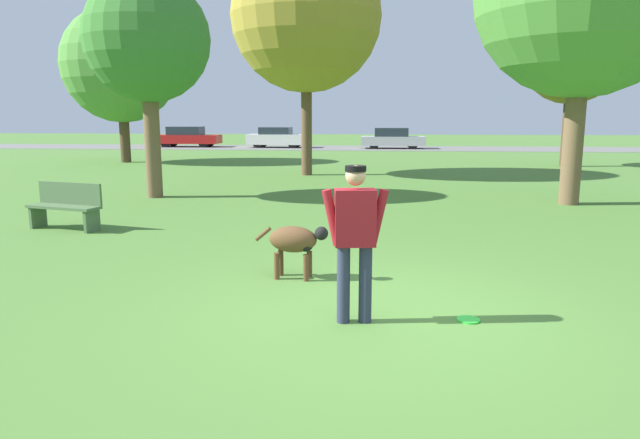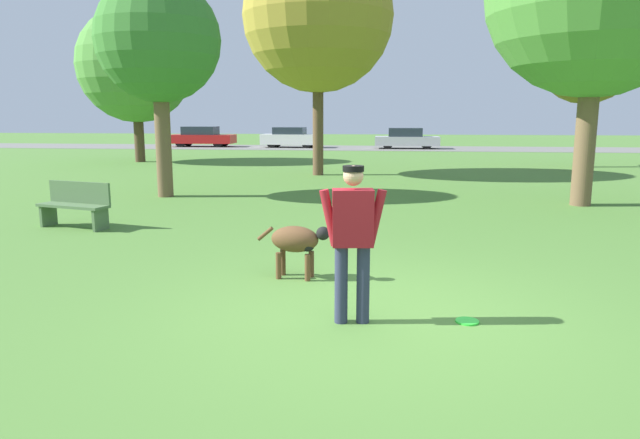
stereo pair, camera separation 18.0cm
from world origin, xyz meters
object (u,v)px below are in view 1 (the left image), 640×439
parked_car_white (277,138)px  park_bench (66,204)px  parked_car_red (187,137)px  tree_far_right (573,55)px  parked_car_silver (392,139)px  tree_near_left (147,41)px  person (355,232)px  tree_far_left (120,65)px  dog (296,241)px  tree_mid_center (306,16)px  frisbee (468,320)px

parked_car_white → park_bench: 27.48m
parked_car_red → parked_car_white: (6.12, -0.17, -0.01)m
tree_far_right → park_bench: bearing=-132.2°
parked_car_red → parked_car_white: bearing=-2.5°
parked_car_red → parked_car_silver: size_ratio=1.07×
parked_car_red → tree_near_left: bearing=-74.0°
person → tree_far_left: (-11.05, 19.11, 3.31)m
tree_far_right → parked_car_white: (-14.25, 12.86, -3.77)m
parked_car_white → person: bearing=-76.7°
tree_near_left → parked_car_white: tree_near_left is taller
parked_car_white → tree_far_right: bearing=-40.2°
dog → tree_far_right: tree_far_right is taller
dog → parked_car_silver: (1.86, 29.84, 0.16)m
tree_mid_center → parked_car_silver: 17.92m
tree_mid_center → tree_far_left: 10.03m
tree_near_left → parked_car_red: tree_near_left is taller
person → park_bench: (-5.42, 4.27, -0.47)m
dog → parked_car_white: bearing=107.2°
person → parked_car_white: (-6.44, 31.73, -0.26)m
person → tree_near_left: (-5.43, 8.44, 2.92)m
person → tree_near_left: 10.45m
frisbee → park_bench: size_ratio=0.16×
parked_car_white → dog: bearing=-77.6°
person → tree_mid_center: size_ratio=0.20×
tree_near_left → parked_car_silver: bearing=74.2°
parked_car_silver → tree_far_right: bearing=-62.5°
person → tree_far_left: size_ratio=0.23×
dog → tree_mid_center: 13.83m
dog → parked_car_red: bearing=117.8°
dog → tree_mid_center: size_ratio=0.12×
frisbee → parked_car_red: bearing=113.4°
tree_far_right → tree_far_left: tree_far_left is taller
parked_car_red → parked_car_white: size_ratio=1.10×
dog → parked_car_silver: size_ratio=0.24×
tree_mid_center → parked_car_red: size_ratio=1.83×
tree_near_left → tree_far_left: tree_far_left is taller
parked_car_silver → parked_car_white: bearing=176.1°
tree_near_left → tree_far_left: (-5.61, 10.67, 0.39)m
tree_mid_center → person: bearing=-80.9°
tree_far_left → parked_car_red: tree_far_left is taller
parked_car_red → parked_car_silver: parked_car_red is taller
dog → parked_car_silver: 29.90m
park_bench → parked_car_white: bearing=106.3°
frisbee → tree_mid_center: (-3.43, 14.20, 5.31)m
person → parked_car_white: size_ratio=0.40×
frisbee → parked_car_red: 34.59m
dog → park_bench: park_bench is taller
person → dog: size_ratio=1.63×
tree_far_right → dog: bearing=-116.4°
tree_far_right → parked_car_red: 24.47m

